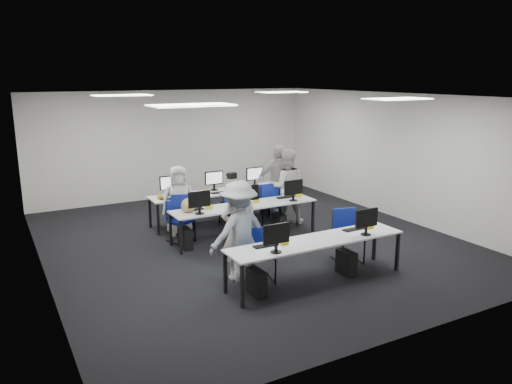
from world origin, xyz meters
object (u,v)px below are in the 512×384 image
chair_4 (270,212)px  student_2 (179,201)px  desk_mid (245,207)px  chair_2 (180,229)px  chair_5 (183,223)px  chair_3 (239,218)px  photographer (239,231)px  chair_0 (261,265)px  student_0 (240,231)px  student_3 (278,182)px  student_1 (286,187)px  chair_6 (229,216)px  chair_7 (266,210)px  desk_front (317,243)px  chair_1 (348,245)px

chair_4 → student_2: size_ratio=0.60×
desk_mid → chair_2: bearing=160.8°
chair_2 → chair_5: bearing=39.9°
chair_3 → photographer: (-1.25, -2.46, 0.58)m
chair_0 → student_0: bearing=148.6°
student_0 → student_3: student_3 is taller
chair_4 → student_1: (0.40, -0.09, 0.59)m
chair_6 → chair_7: bearing=6.6°
student_3 → chair_2: bearing=-153.1°
student_3 → chair_0: bearing=-108.2°
desk_front → desk_mid: (0.00, 2.60, 0.00)m
desk_front → chair_4: bearing=73.3°
student_2 → photographer: photographer is taller
photographer → desk_front: bearing=137.7°
chair_1 → student_3: bearing=98.5°
desk_mid → chair_3: 0.70m
chair_5 → photographer: (0.02, -2.63, 0.55)m
desk_front → chair_5: (-1.12, 3.33, -0.37)m
desk_mid → chair_5: chair_5 is taller
student_3 → photographer: size_ratio=1.06×
desk_mid → chair_6: (0.04, 0.85, -0.42)m
student_1 → student_0: bearing=67.9°
chair_3 → student_3: (1.21, 0.34, 0.63)m
student_1 → chair_7: bearing=-9.5°
chair_2 → student_0: size_ratio=0.52×
chair_4 → student_2: bearing=-167.2°
desk_front → chair_6: bearing=89.3°
student_2 → photographer: (0.03, -2.79, 0.10)m
desk_mid → student_1: 1.47m
chair_0 → student_2: 3.07m
chair_4 → chair_6: bearing=-174.0°
chair_5 → chair_6: chair_5 is taller
chair_3 → chair_4: 0.82m
chair_3 → desk_mid: bearing=-87.5°
chair_5 → chair_0: bearing=-62.5°
desk_front → chair_0: 1.02m
chair_3 → chair_0: bearing=-92.4°
chair_3 → student_0: bearing=-99.5°
chair_2 → photographer: (0.18, -2.35, 0.58)m
chair_0 → chair_5: chair_5 is taller
desk_mid → student_3: size_ratio=1.76×
chair_6 → student_2: 1.28m
chair_1 → student_0: 2.21m
chair_6 → desk_mid: bearing=-81.7°
chair_0 → chair_1: chair_1 is taller
chair_5 → student_0: size_ratio=0.58×
desk_mid → photographer: photographer is taller
chair_0 → student_0: 0.67m
chair_1 → desk_front: bearing=-141.7°
chair_3 → chair_4: size_ratio=0.96×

